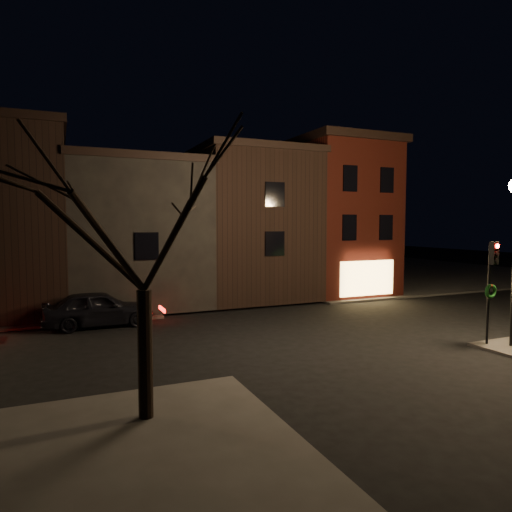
{
  "coord_description": "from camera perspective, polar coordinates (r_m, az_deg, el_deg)",
  "views": [
    {
      "loc": [
        -9.85,
        -18.06,
        4.86
      ],
      "look_at": [
        -0.57,
        3.37,
        3.2
      ],
      "focal_mm": 32.0,
      "sensor_mm": 36.0,
      "label": 1
    }
  ],
  "objects": [
    {
      "name": "parked_car_a",
      "position": [
        22.91,
        -19.06,
        -6.23
      ],
      "size": [
        5.03,
        2.05,
        1.71
      ],
      "primitive_type": "imported",
      "rotation": [
        0.0,
        0.0,
        1.58
      ],
      "color": "black",
      "rests_on": "ground"
    },
    {
      "name": "ground",
      "position": [
        21.14,
        5.13,
        -9.24
      ],
      "size": [
        120.0,
        120.0,
        0.0
      ],
      "primitive_type": "plane",
      "color": "black",
      "rests_on": "ground"
    },
    {
      "name": "row_building_a",
      "position": [
        30.73,
        -1.74,
        4.02
      ],
      "size": [
        7.3,
        10.3,
        9.4
      ],
      "color": "black",
      "rests_on": "ground"
    },
    {
      "name": "row_building_b",
      "position": [
        28.86,
        -15.26,
        2.88
      ],
      "size": [
        7.8,
        10.3,
        8.4
      ],
      "color": "black",
      "rests_on": "ground"
    },
    {
      "name": "sidewalk_far_right",
      "position": [
        48.6,
        14.64,
        -1.73
      ],
      "size": [
        30.0,
        30.0,
        0.12
      ],
      "primitive_type": "cube",
      "color": "#2D2B28",
      "rests_on": "ground"
    },
    {
      "name": "bare_tree_left",
      "position": [
        11.23,
        -14.01,
        6.88
      ],
      "size": [
        5.6,
        5.6,
        7.5
      ],
      "color": "black",
      "rests_on": "sidewalk_near_left"
    },
    {
      "name": "corner_building",
      "position": [
        32.82,
        9.58,
        4.95
      ],
      "size": [
        6.5,
        8.5,
        10.5
      ],
      "color": "#48140C",
      "rests_on": "ground"
    },
    {
      "name": "traffic_signal",
      "position": [
        20.01,
        27.37,
        -2.28
      ],
      "size": [
        0.58,
        0.38,
        4.05
      ],
      "color": "black",
      "rests_on": "sidewalk_near_right"
    }
  ]
}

